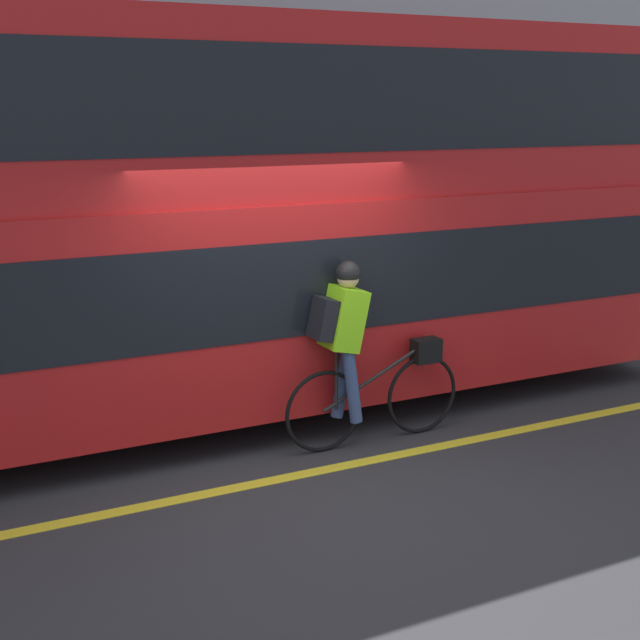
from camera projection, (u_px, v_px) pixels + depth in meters
ground_plane at (296, 466)px, 7.57m from camera, size 80.00×80.00×0.00m
road_center_line at (306, 473)px, 7.41m from camera, size 50.00×0.14×0.01m
sidewalk_curb at (116, 313)px, 12.79m from camera, size 60.00×2.28×0.14m
bus at (244, 203)px, 8.56m from camera, size 9.19×2.51×3.74m
cyclist_on_bike at (357, 348)px, 7.83m from camera, size 1.77×0.32×1.70m
street_sign_post at (153, 214)px, 12.60m from camera, size 0.36×0.09×2.38m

